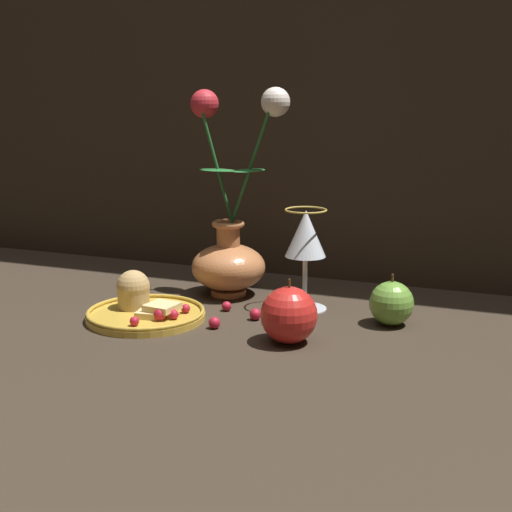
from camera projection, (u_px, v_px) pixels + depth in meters
ground_plane at (233, 320)px, 1.11m from camera, size 2.40×2.40×0.00m
vase at (230, 243)px, 1.23m from camera, size 0.18×0.13×0.36m
plate_with_pastries at (143, 307)px, 1.12m from camera, size 0.19×0.19×0.07m
wine_glass at (306, 238)px, 1.14m from camera, size 0.07×0.07×0.17m
apple_beside_vase at (391, 303)px, 1.08m from camera, size 0.07×0.07×0.08m
apple_near_glass at (289, 315)px, 1.00m from camera, size 0.08×0.08×0.09m
berry_near_plate at (227, 306)px, 1.16m from camera, size 0.02×0.02×0.02m
berry_front_center at (214, 323)px, 1.07m from camera, size 0.02×0.02×0.02m
berry_by_glass_stem at (255, 314)px, 1.11m from camera, size 0.02×0.02×0.02m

